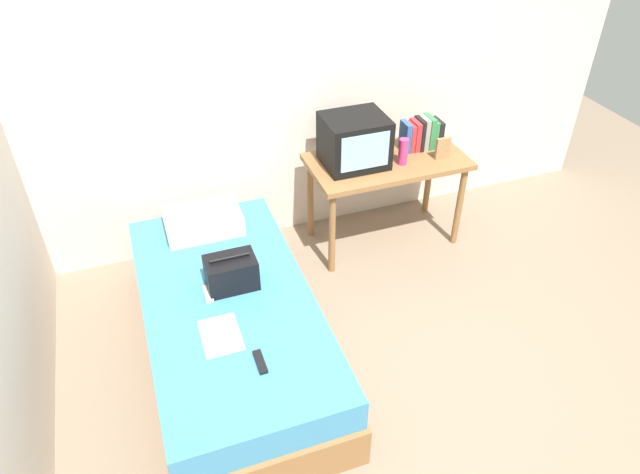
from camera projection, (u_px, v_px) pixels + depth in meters
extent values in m
plane|color=#84705B|center=(411.00, 407.00, 3.36)|extent=(8.00, 8.00, 0.00)
cube|color=beige|center=(299.00, 70.00, 4.08)|extent=(5.20, 0.10, 2.60)
cube|color=olive|center=(233.00, 338.00, 3.61)|extent=(1.00, 2.00, 0.27)
cube|color=teal|center=(229.00, 310.00, 3.46)|extent=(0.97, 1.94, 0.21)
cube|color=olive|center=(387.00, 162.00, 4.24)|extent=(1.16, 0.60, 0.04)
cylinder|color=olive|center=(332.00, 234.00, 4.14)|extent=(0.05, 0.05, 0.68)
cylinder|color=olive|center=(459.00, 206.00, 4.42)|extent=(0.05, 0.05, 0.68)
cylinder|color=olive|center=(310.00, 199.00, 4.50)|extent=(0.05, 0.05, 0.68)
cylinder|color=olive|center=(429.00, 176.00, 4.78)|extent=(0.05, 0.05, 0.68)
cube|color=black|center=(354.00, 141.00, 4.08)|extent=(0.44, 0.38, 0.36)
cube|color=#8CB2E0|center=(365.00, 152.00, 3.93)|extent=(0.35, 0.01, 0.26)
cylinder|color=#E53372|center=(403.00, 152.00, 4.12)|extent=(0.07, 0.07, 0.20)
cube|color=#2D5699|center=(405.00, 137.00, 4.27)|extent=(0.04, 0.13, 0.23)
cube|color=#B72D33|center=(410.00, 137.00, 4.29)|extent=(0.04, 0.13, 0.21)
cube|color=#B72D33|center=(415.00, 135.00, 4.29)|extent=(0.04, 0.14, 0.22)
cube|color=black|center=(419.00, 134.00, 4.30)|extent=(0.03, 0.15, 0.24)
cube|color=gray|center=(424.00, 133.00, 4.31)|extent=(0.04, 0.14, 0.24)
cube|color=#337F47|center=(429.00, 132.00, 4.32)|extent=(0.04, 0.15, 0.24)
cube|color=#337F47|center=(433.00, 133.00, 4.34)|extent=(0.03, 0.15, 0.21)
cube|color=black|center=(437.00, 132.00, 4.35)|extent=(0.04, 0.15, 0.21)
cube|color=#9E754C|center=(443.00, 148.00, 4.19)|extent=(0.11, 0.02, 0.17)
cube|color=silver|center=(203.00, 221.00, 3.91)|extent=(0.51, 0.34, 0.13)
cube|color=black|center=(231.00, 273.00, 3.43)|extent=(0.30, 0.20, 0.20)
cylinder|color=black|center=(229.00, 258.00, 3.36)|extent=(0.24, 0.02, 0.02)
cube|color=white|center=(221.00, 335.00, 3.16)|extent=(0.21, 0.29, 0.01)
cube|color=black|center=(260.00, 362.00, 3.00)|extent=(0.04, 0.16, 0.02)
cube|color=#B7B7BC|center=(208.00, 294.00, 3.41)|extent=(0.04, 0.14, 0.02)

